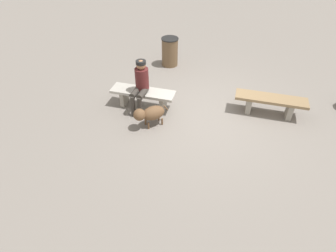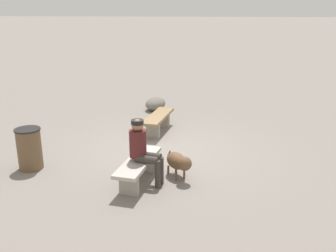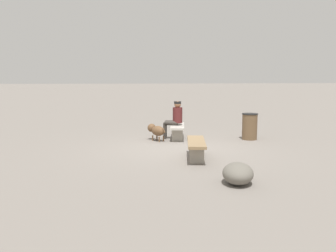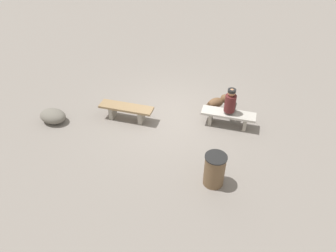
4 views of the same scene
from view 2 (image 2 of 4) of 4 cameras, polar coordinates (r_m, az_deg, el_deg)
name	(u,v)px [view 2 (image 2 of 4)]	position (r m, az deg, el deg)	size (l,w,h in m)	color
ground	(161,153)	(9.06, -0.99, -4.00)	(210.00, 210.00, 0.06)	gray
bench_left	(158,120)	(10.31, -1.46, 0.96)	(1.73, 0.72, 0.48)	gray
bench_right	(138,166)	(7.41, -4.45, -5.98)	(1.66, 0.72, 0.47)	gray
seated_person	(143,147)	(7.22, -3.85, -3.16)	(0.42, 0.66, 1.29)	#511E1E
dog	(178,162)	(7.59, 1.57, -5.36)	(0.75, 0.61, 0.54)	brown
trash_bin	(29,149)	(8.50, -20.08, -3.22)	(0.53, 0.53, 0.88)	brown
boulder	(156,104)	(12.54, -1.88, 3.35)	(0.61, 0.85, 0.42)	#6B665B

